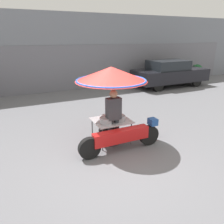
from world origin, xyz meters
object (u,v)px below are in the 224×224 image
Objects in this scene: vendor_motorcycle_cart at (112,85)px; vendor_person at (113,116)px; parked_car at (170,73)px; potted_plant at (197,71)px.

vendor_motorcycle_cart is 0.80m from vendor_person.
parked_car is at bearing 40.48° from vendor_person.
vendor_person is (-0.04, -0.15, -0.78)m from vendor_motorcycle_cart.
vendor_person is 0.35× the size of parked_car.
parked_car is (6.17, 5.15, -0.86)m from vendor_motorcycle_cart.
potted_plant is (9.29, 6.22, -0.28)m from vendor_person.
vendor_motorcycle_cart is 0.51× the size of parked_car.
vendor_person is 1.51× the size of potted_plant.
vendor_motorcycle_cart is 1.46× the size of vendor_person.
vendor_motorcycle_cart reaches higher than parked_car.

